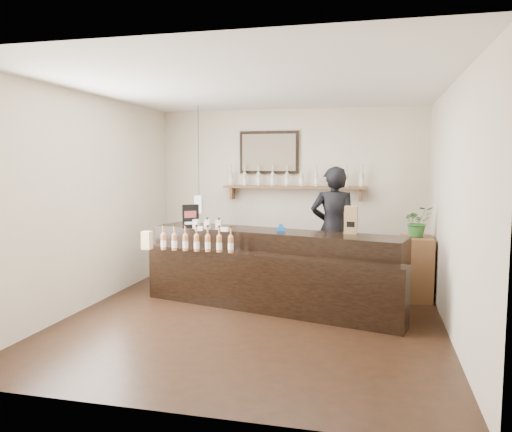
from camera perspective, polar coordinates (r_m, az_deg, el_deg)
The scene contains 10 objects.
ground at distance 6.33m, azimuth -0.12°, elevation -11.38°, with size 5.00×5.00×0.00m, color black.
room_shell at distance 6.04m, azimuth -0.12°, elevation 4.22°, with size 5.00×5.00×5.00m.
back_wall_decor at distance 8.40m, azimuth 2.64°, elevation 5.10°, with size 2.66×0.96×1.69m.
counter at distance 6.73m, azimuth 1.72°, elevation -6.25°, with size 3.58×1.78×1.15m.
promo_sign at distance 7.07m, azimuth -7.48°, elevation -0.03°, with size 0.20×0.16×0.33m.
paper_bag at distance 6.57m, azimuth 10.79°, elevation -0.44°, with size 0.17×0.13×0.36m.
tape_dispenser at distance 6.72m, azimuth 2.86°, elevation -1.42°, with size 0.12×0.07×0.10m.
side_cabinet at distance 7.35m, azimuth 17.82°, elevation -5.68°, with size 0.45×0.61×0.88m.
potted_plant at distance 7.25m, azimuth 17.98°, elevation -0.61°, with size 0.39×0.33×0.43m, color #2E6629.
shopkeeper at distance 7.49m, azimuth 8.85°, elevation -0.54°, with size 0.76×0.50×2.09m, color black.
Camera 1 is at (1.42, -5.87, 1.89)m, focal length 35.00 mm.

